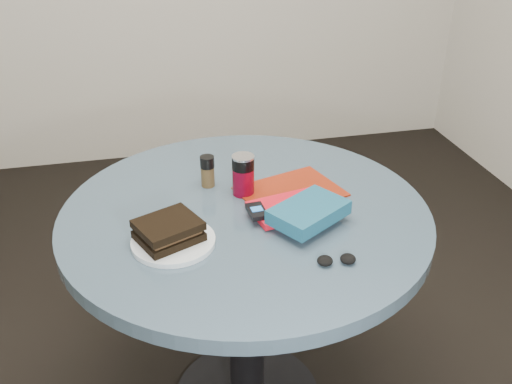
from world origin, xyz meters
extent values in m
cylinder|color=black|center=(0.00, 0.00, 0.37)|extent=(0.11, 0.11, 0.68)
cylinder|color=#354858|center=(0.00, 0.00, 0.73)|extent=(1.00, 1.00, 0.04)
cylinder|color=silver|center=(-0.21, -0.12, 0.76)|extent=(0.23, 0.23, 0.01)
cube|color=black|center=(-0.22, -0.12, 0.77)|extent=(0.18, 0.17, 0.02)
cube|color=#3D2917|center=(-0.22, -0.12, 0.79)|extent=(0.16, 0.15, 0.01)
cube|color=black|center=(-0.22, -0.12, 0.80)|extent=(0.18, 0.17, 0.02)
cylinder|color=maroon|center=(0.01, 0.09, 0.79)|extent=(0.08, 0.08, 0.08)
cylinder|color=black|center=(0.01, 0.09, 0.85)|extent=(0.08, 0.08, 0.03)
cylinder|color=silver|center=(0.01, 0.09, 0.87)|extent=(0.08, 0.08, 0.01)
cylinder|color=#4A391F|center=(-0.08, 0.16, 0.78)|extent=(0.05, 0.05, 0.06)
cylinder|color=black|center=(-0.08, 0.16, 0.83)|extent=(0.05, 0.05, 0.03)
cube|color=maroon|center=(0.15, 0.06, 0.75)|extent=(0.32, 0.28, 0.00)
cube|color=red|center=(0.11, -0.04, 0.76)|extent=(0.22, 0.17, 0.02)
cube|color=navy|center=(0.14, -0.12, 0.79)|extent=(0.23, 0.21, 0.04)
cube|color=black|center=(0.02, -0.06, 0.78)|extent=(0.05, 0.08, 0.01)
cube|color=#2161A6|center=(0.02, -0.06, 0.78)|extent=(0.03, 0.03, 0.00)
ellipsoid|color=black|center=(0.13, -0.28, 0.76)|extent=(0.04, 0.04, 0.02)
ellipsoid|color=black|center=(0.18, -0.29, 0.76)|extent=(0.04, 0.04, 0.02)
camera|label=1|loc=(-0.26, -1.30, 1.55)|focal=40.00mm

